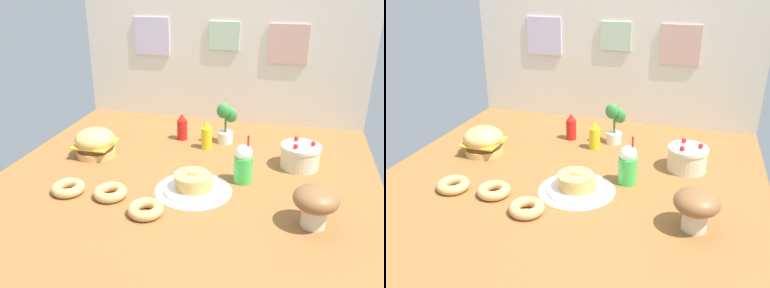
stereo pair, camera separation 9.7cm
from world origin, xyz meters
The scene contains 14 objects.
ground_plane centered at (0.00, 0.00, -1.00)cm, with size 197.98×191.00×2.00cm, color brown.
back_wall centered at (-0.06, 94.93, 50.58)cm, with size 197.98×4.20×100.66cm.
doily_mat centered at (6.98, -11.49, 0.20)cm, with size 38.19×38.19×0.40cm, color white.
burger centered at (-58.77, 14.87, 7.88)cm, with size 23.02×23.02×16.60cm.
pancake_stack centered at (7.02, -11.39, 3.99)cm, with size 29.51×29.51×10.33cm.
layer_cake centered at (57.29, 28.28, 6.66)cm, with size 21.66×21.66×15.80cm.
ketchup_bottle centered at (-16.35, 51.40, 8.04)cm, with size 6.60×6.60×17.36cm.
mustard_bottle centered at (1.90, 41.15, 8.04)cm, with size 6.60×6.60×17.36cm.
cream_soda_cup centered at (29.23, 3.60, 10.19)cm, with size 9.55×9.55×26.05cm.
donut_pink_glaze centered at (-51.80, -28.60, 2.58)cm, with size 16.14×16.14×4.86cm.
donut_chocolate centered at (-30.00, -27.46, 2.58)cm, with size 16.14×16.14×4.86cm.
donut_vanilla centered at (-8.42, -37.39, 2.58)cm, with size 16.14×16.14×4.86cm.
potted_plant centered at (11.39, 53.04, 14.14)cm, with size 12.26×10.61×26.47cm.
mushroom_stool centered at (63.61, -28.04, 11.27)cm, with size 19.09×19.09×18.23cm.
Camera 1 is at (49.81, -181.03, 99.64)cm, focal length 37.81 mm.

